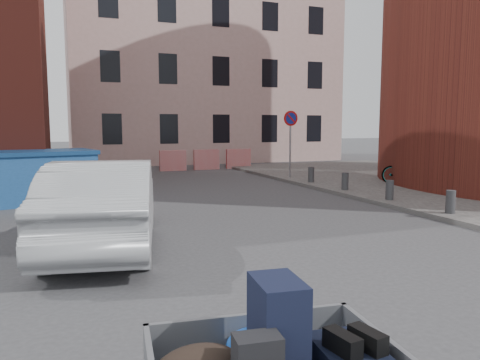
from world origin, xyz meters
name	(u,v)px	position (x,y,z in m)	size (l,w,h in m)	color
ground	(230,257)	(0.00, 0.00, 0.00)	(120.00, 120.00, 0.00)	#38383A
sidewalk	(478,192)	(10.00, 4.00, 0.06)	(9.00, 24.00, 0.12)	#474442
building_pink	(200,49)	(6.00, 22.00, 7.00)	(16.00, 8.00, 14.00)	#C09D94
no_parking_sign	(291,130)	(6.00, 9.48, 2.01)	(0.60, 0.09, 2.65)	gray
bollards	(390,190)	(6.00, 3.40, 0.40)	(0.22, 9.02, 0.55)	#3A3A3D
barriers	(207,160)	(4.20, 15.00, 0.50)	(4.70, 0.18, 1.00)	red
dumpster	(29,177)	(-3.44, 7.26, 0.75)	(3.86, 2.58, 1.48)	#1F5195
silver_car	(105,204)	(-1.89, 1.41, 0.79)	(1.68, 4.82, 1.59)	#9EA2A5
bicycle	(409,170)	(8.94, 6.01, 0.63)	(0.67, 1.93, 1.02)	black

